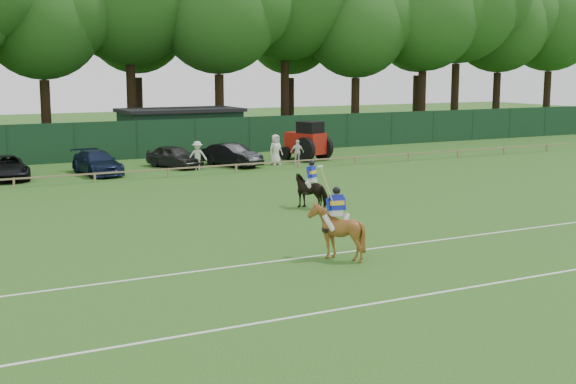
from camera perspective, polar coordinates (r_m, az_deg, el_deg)
ground at (r=25.61m, az=2.12°, el=-4.14°), size 160.00×160.00×0.00m
horse_dark at (r=32.70m, az=1.75°, el=0.07°), size 1.58×1.82×1.42m
horse_chestnut at (r=23.99m, az=3.59°, el=-2.94°), size 1.67×1.81×1.74m
suv_black at (r=43.55m, az=-20.18°, el=1.70°), size 2.16×4.55×1.25m
sedan_navy at (r=44.07m, az=-13.95°, el=2.12°), size 2.26×4.66×1.31m
hatch_grey at (r=46.18m, az=-8.40°, el=2.62°), size 2.89×4.21×1.33m
estate_black at (r=46.49m, az=-4.16°, el=2.76°), size 2.73×4.34×1.35m
spectator_left at (r=44.89m, az=-6.73°, el=2.69°), size 1.24×0.98×1.68m
spectator_mid at (r=47.16m, az=0.68°, el=2.97°), size 0.91×0.43×1.52m
spectator_right at (r=46.95m, az=-0.92°, el=3.16°), size 0.99×0.73×1.86m
rider_dark at (r=32.59m, az=1.78°, el=1.24°), size 0.85×0.65×1.41m
rider_chestnut at (r=23.82m, az=3.61°, el=-1.13°), size 0.93×0.67×2.05m
polo_ball at (r=29.51m, az=2.77°, el=-2.25°), size 0.09×0.09×0.09m
pitch_lines at (r=22.72m, az=6.50°, el=-5.92°), size 60.00×5.10×0.01m
pitch_rail at (r=41.87m, az=-10.15°, el=1.60°), size 62.10×0.10×0.50m
perimeter_fence at (r=50.40m, az=-13.26°, el=3.69°), size 92.08×0.08×2.50m
utility_shed at (r=54.97m, az=-7.97°, el=4.60°), size 8.40×4.40×3.04m
tree_row at (r=58.72m, az=-13.27°, el=3.23°), size 96.00×12.00×21.00m
tractor at (r=49.36m, az=1.44°, el=3.74°), size 2.82×3.43×2.48m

